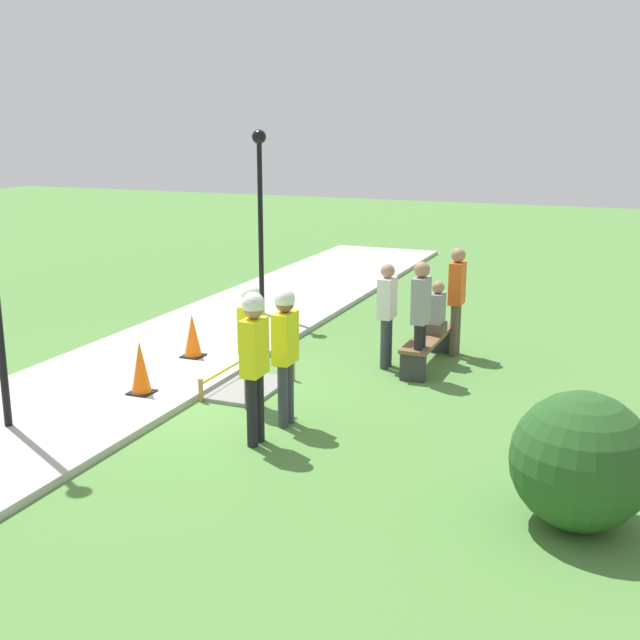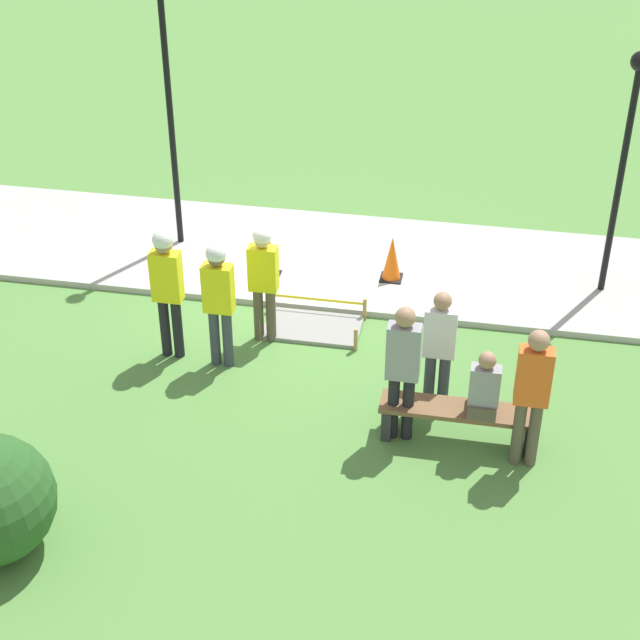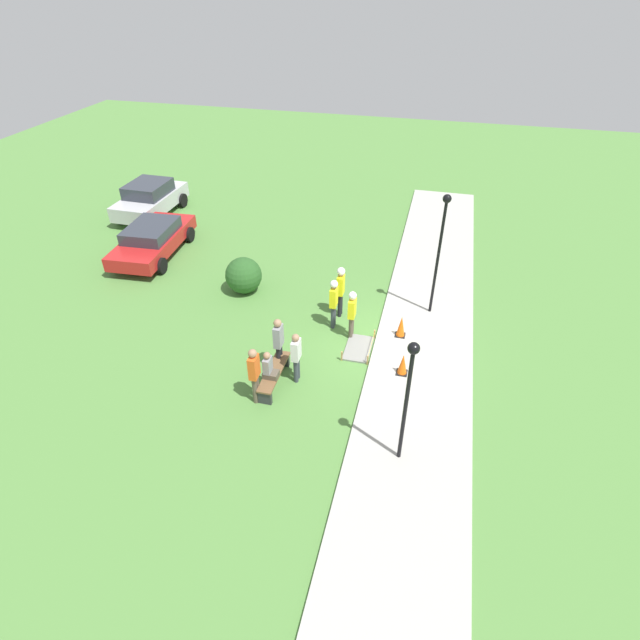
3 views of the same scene
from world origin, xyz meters
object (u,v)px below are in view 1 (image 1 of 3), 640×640
object	(u,v)px
bystander_in_orange_shirt	(457,294)
park_bench	(427,345)
lamppost_far	(260,194)
person_seated_on_bench	(435,313)
bystander_in_white_shirt	(421,312)
worker_assistant	(285,344)
traffic_cone_far_patch	(140,368)
traffic_cone_near_patch	(193,336)
worker_supervisor	(251,334)
worker_trainee	(254,353)
bystander_in_gray_shirt	(387,309)

from	to	relation	value
bystander_in_orange_shirt	park_bench	bearing A→B (deg)	-19.07
lamppost_far	person_seated_on_bench	bearing A→B (deg)	67.76
bystander_in_white_shirt	worker_assistant	bearing A→B (deg)	-23.41
traffic_cone_far_patch	park_bench	size ratio (longest dim) A/B	0.41
traffic_cone_near_patch	lamppost_far	bearing A→B (deg)	-174.78
person_seated_on_bench	worker_assistant	world-z (taller)	worker_assistant
worker_assistant	bystander_in_white_shirt	world-z (taller)	bystander_in_white_shirt
park_bench	worker_supervisor	xyz separation A→B (m)	(2.86, -1.78, 0.71)
worker_assistant	bystander_in_orange_shirt	xyz separation A→B (m)	(-4.09, 1.34, -0.05)
traffic_cone_far_patch	worker_supervisor	distance (m)	1.76
worker_trainee	lamppost_far	size ratio (longest dim) A/B	0.53
traffic_cone_near_patch	traffic_cone_far_patch	xyz separation A→B (m)	(1.89, 0.27, 0.03)
person_seated_on_bench	bystander_in_orange_shirt	distance (m)	0.62
park_bench	worker_trainee	distance (m)	4.26
bystander_in_gray_shirt	traffic_cone_far_patch	bearing A→B (deg)	-44.44
traffic_cone_far_patch	lamppost_far	bearing A→B (deg)	-173.67
park_bench	bystander_in_orange_shirt	distance (m)	1.11
person_seated_on_bench	worker_trainee	distance (m)	4.47
traffic_cone_near_patch	park_bench	size ratio (longest dim) A/B	0.38
traffic_cone_far_patch	lamppost_far	size ratio (longest dim) A/B	0.21
park_bench	worker_supervisor	size ratio (longest dim) A/B	1.08
traffic_cone_far_patch	bystander_in_orange_shirt	world-z (taller)	bystander_in_orange_shirt
traffic_cone_near_patch	worker_trainee	bearing A→B (deg)	42.99
person_seated_on_bench	worker_assistant	distance (m)	3.74
person_seated_on_bench	lamppost_far	bearing A→B (deg)	-112.24
worker_trainee	bystander_in_orange_shirt	xyz separation A→B (m)	(-4.82, 1.42, -0.12)
traffic_cone_near_patch	person_seated_on_bench	distance (m)	4.07
bystander_in_orange_shirt	bystander_in_white_shirt	bearing A→B (deg)	-8.33
person_seated_on_bench	worker_trainee	bearing A→B (deg)	-15.53
person_seated_on_bench	worker_assistant	xyz separation A→B (m)	(3.56, -1.11, 0.27)
traffic_cone_near_patch	lamppost_far	distance (m)	3.83
traffic_cone_near_patch	worker_assistant	distance (m)	3.36
person_seated_on_bench	worker_trainee	size ratio (longest dim) A/B	0.46
bystander_in_white_shirt	lamppost_far	distance (m)	5.03
worker_trainee	worker_supervisor	bearing A→B (deg)	-151.30
bystander_in_gray_shirt	lamppost_far	world-z (taller)	lamppost_far
worker_supervisor	bystander_in_gray_shirt	size ratio (longest dim) A/B	1.04
person_seated_on_bench	bystander_in_white_shirt	distance (m)	1.00
traffic_cone_near_patch	bystander_in_orange_shirt	distance (m)	4.52
worker_trainee	bystander_in_white_shirt	world-z (taller)	worker_trainee
traffic_cone_far_patch	worker_assistant	bearing A→B (deg)	87.54
traffic_cone_far_patch	bystander_in_white_shirt	world-z (taller)	bystander_in_white_shirt
worker_assistant	traffic_cone_far_patch	bearing A→B (deg)	-92.46
bystander_in_orange_shirt	lamppost_far	world-z (taller)	lamppost_far
worker_supervisor	bystander_in_orange_shirt	size ratio (longest dim) A/B	0.95
person_seated_on_bench	bystander_in_gray_shirt	distance (m)	0.90
person_seated_on_bench	traffic_cone_near_patch	bearing A→B (deg)	-67.31
worker_supervisor	worker_assistant	bearing A→B (deg)	58.92
traffic_cone_near_patch	bystander_in_orange_shirt	world-z (taller)	bystander_in_orange_shirt
person_seated_on_bench	bystander_in_gray_shirt	world-z (taller)	bystander_in_gray_shirt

